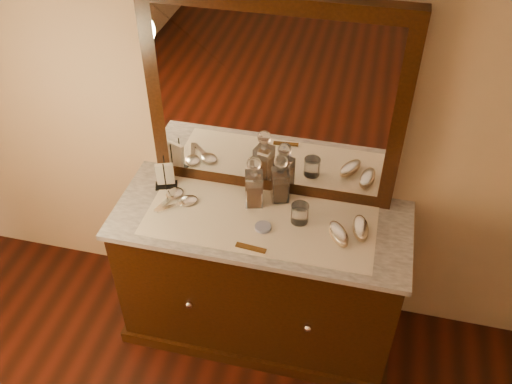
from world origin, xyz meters
TOP-DOWN VIEW (x-y plane):
  - dresser_cabinet at (0.00, 1.96)m, footprint 1.40×0.55m
  - dresser_plinth at (0.00, 1.96)m, footprint 1.46×0.59m
  - knob_left at (-0.30, 1.67)m, footprint 0.04×0.04m
  - knob_right at (0.30, 1.67)m, footprint 0.04×0.04m
  - marble_top at (0.00, 1.96)m, footprint 1.44×0.59m
  - mirror_frame at (0.00, 2.20)m, footprint 1.20×0.08m
  - mirror_glass at (0.00, 2.17)m, footprint 1.06×0.01m
  - lace_runner at (0.00, 1.94)m, footprint 1.10×0.45m
  - pin_dish at (0.03, 1.89)m, footprint 0.10×0.10m
  - comb at (0.00, 1.75)m, footprint 0.14×0.04m
  - napkin_rack at (-0.53, 2.08)m, footprint 0.13×0.10m
  - decanter_left at (-0.06, 2.05)m, footprint 0.10×0.10m
  - decanter_right at (0.06, 2.11)m, footprint 0.10×0.10m
  - brush_near at (0.38, 1.91)m, footprint 0.14×0.17m
  - brush_far at (0.47, 1.97)m, footprint 0.10×0.17m
  - hand_mirror_outer at (-0.47, 2.00)m, footprint 0.11×0.21m
  - hand_mirror_inner at (-0.39, 1.97)m, footprint 0.19×0.18m
  - tumblers at (0.18, 1.98)m, footprint 0.09×0.09m

SIDE VIEW (x-z plane):
  - dresser_plinth at x=0.00m, z-range 0.00..0.08m
  - dresser_cabinet at x=0.00m, z-range 0.00..0.82m
  - knob_left at x=-0.30m, z-range 0.43..0.47m
  - knob_right at x=0.30m, z-range 0.43..0.47m
  - marble_top at x=0.00m, z-range 0.82..0.85m
  - lace_runner at x=0.00m, z-range 0.85..0.85m
  - comb at x=0.00m, z-range 0.85..0.86m
  - pin_dish at x=0.03m, z-range 0.85..0.87m
  - hand_mirror_outer at x=-0.47m, z-range 0.85..0.87m
  - hand_mirror_inner at x=-0.39m, z-range 0.85..0.87m
  - brush_near at x=0.38m, z-range 0.85..0.90m
  - brush_far at x=0.47m, z-range 0.85..0.90m
  - tumblers at x=0.18m, z-range 0.85..0.95m
  - napkin_rack at x=-0.53m, z-range 0.83..1.00m
  - decanter_right at x=0.06m, z-range 0.82..1.09m
  - decanter_left at x=-0.06m, z-range 0.82..1.10m
  - mirror_frame at x=0.00m, z-range 0.85..1.85m
  - mirror_glass at x=0.00m, z-range 0.92..1.78m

